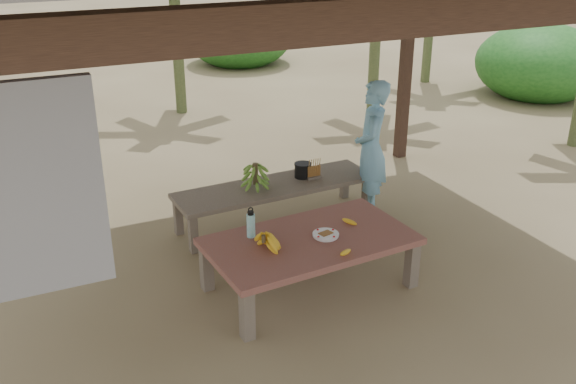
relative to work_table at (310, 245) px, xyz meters
name	(u,v)px	position (x,y,z in m)	size (l,w,h in m)	color
ground	(288,276)	(-0.09, 0.26, -0.43)	(80.00, 80.00, 0.00)	brown
work_table	(310,245)	(0.00, 0.00, 0.00)	(1.86, 1.12, 0.50)	brown
bench	(276,189)	(0.27, 1.36, -0.04)	(2.23, 0.70, 0.45)	brown
ripe_banana_bunch	(264,242)	(-0.46, -0.04, 0.15)	(0.27, 0.23, 0.16)	yellow
plate	(326,235)	(0.14, -0.03, 0.08)	(0.23, 0.23, 0.04)	white
loose_banana_front	(346,252)	(0.13, -0.39, 0.09)	(0.04, 0.16, 0.04)	yellow
loose_banana_side	(350,222)	(0.46, 0.10, 0.09)	(0.04, 0.15, 0.04)	yellow
water_flask	(251,224)	(-0.46, 0.25, 0.18)	(0.08, 0.08, 0.28)	#3DBEC0
green_banana_stalk	(255,175)	(0.04, 1.35, 0.16)	(0.26, 0.26, 0.30)	#598C2D
cooking_pot	(303,171)	(0.63, 1.42, 0.09)	(0.18, 0.18, 0.16)	black
skewer_rack	(314,168)	(0.72, 1.33, 0.14)	(0.18, 0.08, 0.24)	#A57F47
woman	(371,149)	(1.33, 1.16, 0.32)	(0.55, 0.36, 1.52)	#78BBE2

